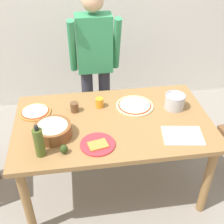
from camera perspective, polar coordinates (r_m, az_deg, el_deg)
ground at (r=2.90m, az=0.15°, el=-13.78°), size 8.00×8.00×0.00m
wall_back at (r=3.60m, az=-3.85°, el=20.89°), size 5.60×0.10×2.60m
dining_table at (r=2.43m, az=0.17°, el=-3.39°), size 1.60×0.96×0.76m
person_cook at (r=2.92m, az=-3.38°, el=9.90°), size 0.49×0.25×1.62m
pizza_raw_on_board at (r=2.55m, az=4.47°, el=1.28°), size 0.33×0.33×0.02m
pizza_cooked_on_tray at (r=2.55m, az=-14.84°, el=0.07°), size 0.27×0.27×0.02m
plate_with_slice at (r=2.14m, az=-2.82°, el=-6.36°), size 0.26×0.26×0.02m
popcorn_bowl at (r=2.23m, az=-11.54°, el=-3.38°), size 0.28×0.28×0.11m
olive_oil_bottle at (r=2.06m, az=-14.13°, el=-5.78°), size 0.07×0.07×0.26m
steel_pot at (r=2.55m, az=12.20°, el=2.09°), size 0.17×0.17×0.13m
cup_orange at (r=2.52m, az=-2.48°, el=1.84°), size 0.07×0.07×0.08m
cup_small_brown at (r=2.48m, az=-7.37°, el=0.96°), size 0.07×0.07×0.08m
cutting_board_white at (r=2.28m, az=13.68°, el=-4.54°), size 0.33×0.26×0.01m
avocado at (r=2.09m, az=-9.42°, el=-7.20°), size 0.06×0.06×0.07m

